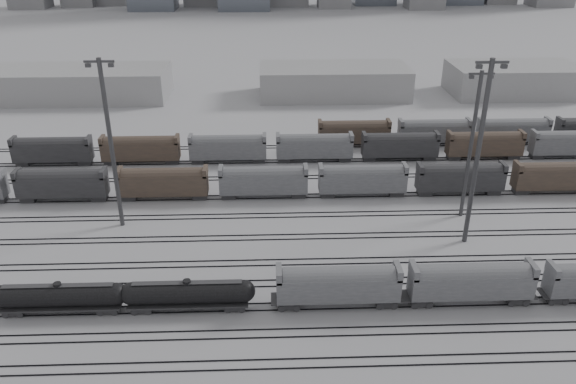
{
  "coord_description": "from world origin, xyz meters",
  "views": [
    {
      "loc": [
        -8.06,
        -55.25,
        42.6
      ],
      "look_at": [
        -5.05,
        25.46,
        4.0
      ],
      "focal_mm": 35.0,
      "sensor_mm": 36.0,
      "label": 1
    }
  ],
  "objects_px": {
    "hopper_car_a": "(338,283)",
    "hopper_car_b": "(471,280)",
    "tank_car_b": "(188,293)",
    "light_mast_c": "(478,151)",
    "tank_car_a": "(60,296)"
  },
  "relations": [
    {
      "from": "tank_car_a",
      "to": "hopper_car_b",
      "type": "bearing_deg",
      "value": 0.0
    },
    {
      "from": "tank_car_b",
      "to": "hopper_car_a",
      "type": "relative_size",
      "value": 1.09
    },
    {
      "from": "tank_car_a",
      "to": "tank_car_b",
      "type": "relative_size",
      "value": 0.99
    },
    {
      "from": "hopper_car_a",
      "to": "hopper_car_b",
      "type": "distance_m",
      "value": 16.34
    },
    {
      "from": "tank_car_a",
      "to": "tank_car_b",
      "type": "xyz_separation_m",
      "value": [
        15.31,
        -0.0,
        0.01
      ]
    },
    {
      "from": "hopper_car_a",
      "to": "light_mast_c",
      "type": "distance_m",
      "value": 27.86
    },
    {
      "from": "tank_car_a",
      "to": "hopper_car_a",
      "type": "bearing_deg",
      "value": 0.0
    },
    {
      "from": "hopper_car_b",
      "to": "tank_car_a",
      "type": "bearing_deg",
      "value": -180.0
    },
    {
      "from": "tank_car_b",
      "to": "light_mast_c",
      "type": "bearing_deg",
      "value": 20.95
    },
    {
      "from": "tank_car_a",
      "to": "hopper_car_b",
      "type": "distance_m",
      "value": 49.88
    },
    {
      "from": "tank_car_a",
      "to": "light_mast_c",
      "type": "bearing_deg",
      "value": 15.37
    },
    {
      "from": "hopper_car_a",
      "to": "light_mast_c",
      "type": "height_order",
      "value": "light_mast_c"
    },
    {
      "from": "tank_car_b",
      "to": "light_mast_c",
      "type": "distance_m",
      "value": 43.44
    },
    {
      "from": "hopper_car_b",
      "to": "hopper_car_a",
      "type": "bearing_deg",
      "value": 180.0
    },
    {
      "from": "tank_car_b",
      "to": "tank_car_a",
      "type": "bearing_deg",
      "value": 180.0
    }
  ]
}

